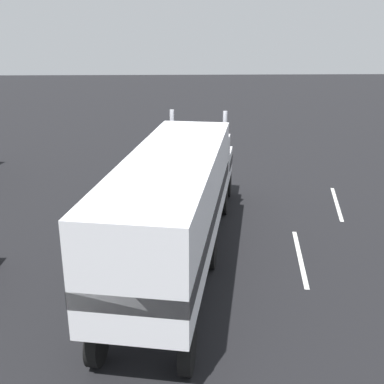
% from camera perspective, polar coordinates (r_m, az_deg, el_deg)
% --- Properties ---
extents(ground_plane, '(120.00, 120.00, 0.00)m').
position_cam_1_polar(ground_plane, '(22.09, 0.37, -1.32)').
color(ground_plane, black).
extents(lane_stripe_near, '(4.38, 0.79, 0.01)m').
position_cam_1_polar(lane_stripe_near, '(17.50, 12.76, -7.60)').
color(lane_stripe_near, silver).
rests_on(lane_stripe_near, ground_plane).
extents(lane_stripe_mid, '(4.33, 1.09, 0.01)m').
position_cam_1_polar(lane_stripe_mid, '(23.01, 16.88, -1.31)').
color(lane_stripe_mid, silver).
rests_on(lane_stripe_mid, ground_plane).
extents(semi_truck, '(14.38, 5.07, 4.50)m').
position_cam_1_polar(semi_truck, '(15.68, -1.57, -0.29)').
color(semi_truck, white).
rests_on(semi_truck, ground_plane).
extents(person_bystander, '(0.39, 0.48, 1.63)m').
position_cam_1_polar(person_bystander, '(20.27, -6.81, -0.70)').
color(person_bystander, '#2D3347').
rests_on(person_bystander, ground_plane).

